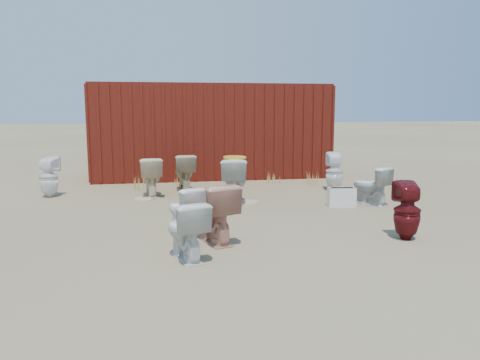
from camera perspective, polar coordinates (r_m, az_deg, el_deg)
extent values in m
plane|color=brown|center=(7.71, 0.78, -4.72)|extent=(100.00, 100.00, 0.00)
cube|color=#460C0B|center=(12.65, -3.65, 6.05)|extent=(6.00, 2.40, 2.40)
imported|color=white|center=(6.82, -6.81, -3.60)|extent=(0.63, 0.77, 0.69)
imported|color=tan|center=(6.29, -3.20, -4.00)|extent=(0.68, 0.90, 0.82)
imported|color=silver|center=(5.62, -6.64, -6.09)|extent=(0.60, 0.79, 0.72)
imported|color=#590F12|center=(6.82, 19.70, -3.56)|extent=(0.42, 0.42, 0.80)
imported|color=silver|center=(9.07, 15.63, -0.65)|extent=(0.71, 0.82, 0.73)
imported|color=white|center=(10.24, -22.29, 0.35)|extent=(0.48, 0.48, 0.83)
imported|color=beige|center=(9.75, -10.82, 0.39)|extent=(0.50, 0.82, 0.81)
imported|color=#C2B08E|center=(10.35, -6.79, 0.95)|extent=(0.49, 0.81, 0.80)
imported|color=silver|center=(8.90, -0.65, -0.06)|extent=(0.65, 0.93, 0.86)
imported|color=white|center=(10.44, 11.44, 1.02)|extent=(0.45, 0.45, 0.84)
ellipsoid|color=gold|center=(8.85, -0.65, 2.78)|extent=(0.44, 0.55, 0.02)
cube|color=silver|center=(8.80, 12.28, -2.05)|extent=(0.52, 0.25, 0.35)
ellipsoid|color=#C4B28E|center=(8.95, 1.09, -2.73)|extent=(0.53, 0.60, 0.02)
ellipsoid|color=#C6AE8F|center=(9.48, -11.67, -2.26)|extent=(0.42, 0.51, 0.02)
cone|color=olive|center=(10.53, -12.15, -0.34)|extent=(0.36, 0.36, 0.33)
cone|color=olive|center=(10.60, -0.24, -0.30)|extent=(0.32, 0.32, 0.25)
cone|color=olive|center=(11.18, 8.51, 0.21)|extent=(0.36, 0.36, 0.30)
cone|color=olive|center=(11.00, -7.28, -0.10)|extent=(0.30, 0.30, 0.23)
cone|color=olive|center=(11.32, 4.00, 0.30)|extent=(0.34, 0.34, 0.27)
cone|color=olive|center=(9.58, 20.09, -1.84)|extent=(0.28, 0.28, 0.24)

